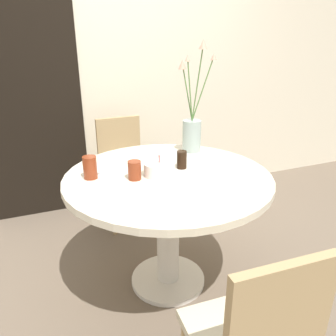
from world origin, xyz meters
The scene contains 11 objects.
ground_plane centered at (0.00, 0.00, 0.00)m, with size 16.00×16.00×0.00m, color #6B5B4C.
wall_back centered at (0.00, 1.35, 1.30)m, with size 8.00×0.05×2.60m.
doorway_panel centered at (-0.73, 1.31, 1.02)m, with size 0.90×0.01×2.05m.
dining_table centered at (0.00, 0.00, 0.62)m, with size 1.21×1.21×0.77m.
chair_far_back centered at (-0.03, 0.95, 0.50)m, with size 0.41×0.41×0.90m.
birthday_cake centered at (-0.05, 0.01, 0.81)m, with size 0.18×0.18×0.12m.
flower_vase centered at (0.32, 0.35, 0.96)m, with size 0.24×0.21×0.74m.
side_plate centered at (-0.30, 0.22, 0.78)m, with size 0.21×0.21×0.01m.
drink_glass_0 centered at (-0.20, 0.01, 0.83)m, with size 0.08×0.08×0.11m.
drink_glass_1 centered at (-0.43, 0.11, 0.84)m, with size 0.08×0.08×0.13m.
drink_glass_2 centered at (0.12, 0.06, 0.83)m, with size 0.06×0.06×0.11m.
Camera 1 is at (-0.67, -1.64, 1.50)m, focal length 35.00 mm.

